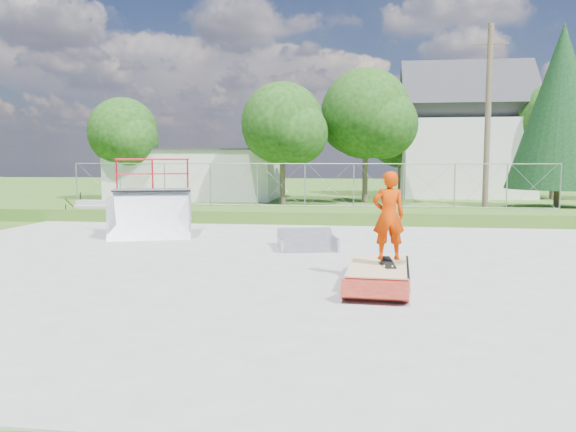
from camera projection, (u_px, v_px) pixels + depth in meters
name	position (u px, v px, depth m)	size (l,w,h in m)	color
ground	(258.00, 267.00, 12.89)	(120.00, 120.00, 0.00)	#345919
concrete_pad	(258.00, 266.00, 12.89)	(20.00, 16.00, 0.04)	gray
grass_berm	(302.00, 215.00, 22.24)	(24.00, 3.00, 0.50)	#345919
grind_box	(379.00, 274.00, 11.20)	(1.30, 2.45, 0.35)	maroon
quarter_pipe	(151.00, 198.00, 17.62)	(2.48, 2.10, 2.48)	#A7A9AF
flat_bank_ramp	(307.00, 241.00, 15.29)	(1.53, 1.64, 0.47)	#A7A9AF
skateboard	(388.00, 263.00, 11.20)	(0.22, 0.80, 0.02)	black
skater	(388.00, 219.00, 11.12)	(0.64, 0.42, 1.76)	#C22F00
concrete_stairs	(90.00, 211.00, 22.55)	(1.50, 1.60, 0.80)	gray
chain_link_fence	(305.00, 185.00, 23.11)	(20.00, 0.06, 1.80)	gray
utility_building_flat	(198.00, 175.00, 35.49)	(10.00, 6.00, 3.00)	#B9B9B5
gable_house	(464.00, 138.00, 36.97)	(8.40, 6.08, 8.94)	#B9B9B5
utility_pole	(488.00, 122.00, 23.35)	(0.24, 0.24, 8.00)	brown
tree_left_near	(287.00, 126.00, 30.29)	(4.76, 4.48, 6.65)	brown
tree_center	(371.00, 117.00, 31.58)	(5.44, 5.12, 7.60)	brown
tree_left_far	(126.00, 135.00, 33.61)	(4.42, 4.16, 6.18)	brown
tree_right_far	(561.00, 125.00, 34.07)	(5.10, 4.80, 7.12)	brown
tree_back_mid	(404.00, 143.00, 39.32)	(4.08, 3.84, 5.70)	brown
conifer_tree	(561.00, 107.00, 27.58)	(5.04, 5.04, 9.10)	brown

